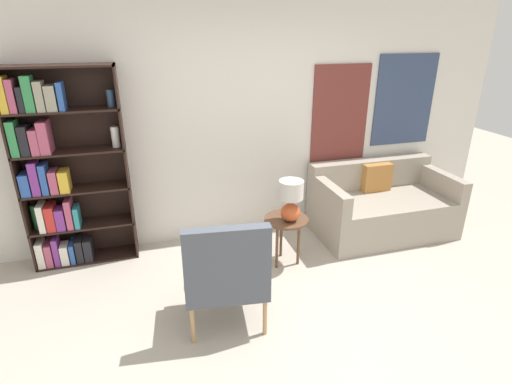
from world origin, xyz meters
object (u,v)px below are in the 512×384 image
at_px(bookshelf, 59,174).
at_px(side_table, 286,224).
at_px(armchair, 227,272).
at_px(couch, 381,207).
at_px(table_lamp, 291,199).

bearing_deg(bookshelf, side_table, -17.37).
bearing_deg(armchair, bookshelf, 132.14).
bearing_deg(armchair, couch, 28.79).
distance_m(armchair, couch, 2.48).
xyz_separation_m(bookshelf, table_lamp, (2.17, -0.74, -0.22)).
bearing_deg(table_lamp, couch, 17.97).
height_order(side_table, table_lamp, table_lamp).
height_order(bookshelf, couch, bookshelf).
height_order(armchair, table_lamp, armchair).
xyz_separation_m(armchair, side_table, (0.80, 0.82, -0.09)).
relative_size(bookshelf, side_table, 3.87).
distance_m(bookshelf, armchair, 2.05).
xyz_separation_m(armchair, couch, (2.16, 1.19, -0.23)).
xyz_separation_m(bookshelf, couch, (3.51, -0.30, -0.66)).
height_order(armchair, couch, armchair).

